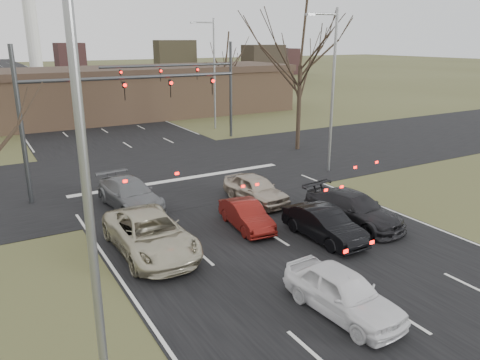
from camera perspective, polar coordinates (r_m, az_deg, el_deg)
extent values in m
plane|color=#4A4B28|center=(18.29, 9.53, -10.15)|extent=(360.00, 360.00, 0.00)
cube|color=black|center=(73.62, -21.95, 9.26)|extent=(14.00, 300.00, 0.02)
cube|color=black|center=(30.51, -8.59, 1.05)|extent=(200.00, 14.00, 0.02)
cube|color=#846247|center=(52.28, -16.20, 9.70)|extent=(42.00, 10.00, 4.60)
cube|color=#38281E|center=(52.05, -16.44, 12.59)|extent=(42.40, 10.40, 0.70)
cylinder|color=silver|center=(133.71, -24.38, 19.24)|extent=(3.20, 3.20, 34.00)
cylinder|color=#383A3D|center=(25.82, -25.11, 5.84)|extent=(0.24, 0.24, 8.00)
cylinder|color=#383A3D|center=(26.73, -12.62, 12.11)|extent=(12.00, 0.18, 0.18)
imported|color=black|center=(25.98, -19.62, 9.87)|extent=(0.16, 0.20, 1.00)
imported|color=black|center=(26.60, -13.91, 10.49)|extent=(0.16, 0.20, 1.00)
imported|color=black|center=(27.47, -8.49, 10.98)|extent=(0.16, 0.20, 1.00)
imported|color=black|center=(28.56, -3.43, 11.35)|extent=(0.16, 0.20, 1.00)
cylinder|color=#383A3D|center=(40.69, -1.14, 10.90)|extent=(0.24, 0.24, 8.00)
cylinder|color=#383A3D|center=(38.16, -8.60, 13.64)|extent=(11.00, 0.18, 0.18)
imported|color=black|center=(39.14, -5.28, 12.80)|extent=(0.16, 0.20, 1.00)
imported|color=black|center=(37.92, -9.68, 12.51)|extent=(0.16, 0.20, 1.00)
imported|color=black|center=(36.93, -14.34, 12.12)|extent=(0.16, 0.20, 1.00)
cylinder|color=gray|center=(9.13, -17.86, -4.75)|extent=(0.18, 0.18, 10.00)
cylinder|color=gray|center=(29.95, 11.23, 10.36)|extent=(0.18, 0.18, 10.00)
cylinder|color=gray|center=(29.16, 10.20, 19.31)|extent=(2.00, 0.12, 0.12)
cube|color=gray|center=(28.53, 8.57, 19.34)|extent=(0.50, 0.25, 0.15)
cylinder|color=gray|center=(44.35, -3.14, 12.67)|extent=(0.18, 0.18, 10.00)
cylinder|color=gray|center=(43.81, -4.47, 18.61)|extent=(2.00, 0.12, 0.12)
cube|color=gray|center=(43.38, -5.72, 18.53)|extent=(0.50, 0.25, 0.15)
cylinder|color=black|center=(36.05, 7.18, 8.66)|extent=(0.32, 0.32, 6.33)
cylinder|color=black|center=(54.18, -1.76, 10.77)|extent=(0.32, 0.32, 4.95)
imported|color=#BCB598|center=(19.03, -10.88, -6.49)|extent=(2.62, 5.68, 1.58)
imported|color=white|center=(15.20, 12.42, -13.21)|extent=(1.98, 4.33, 1.44)
imported|color=black|center=(20.23, 10.21, -5.33)|extent=(1.54, 4.19, 1.37)
imported|color=black|center=(22.14, 13.66, -3.43)|extent=(2.64, 5.28, 1.47)
imported|color=slate|center=(24.22, -13.29, -1.65)|extent=(2.55, 5.20, 1.45)
imported|color=maroon|center=(21.13, 0.76, -4.31)|extent=(1.63, 3.77, 1.21)
imported|color=#C0B19C|center=(24.39, 1.92, -1.08)|extent=(2.05, 4.36, 1.44)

